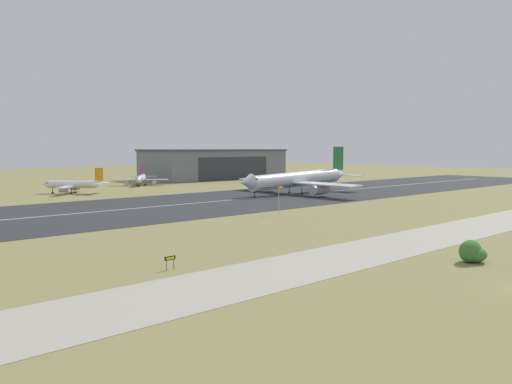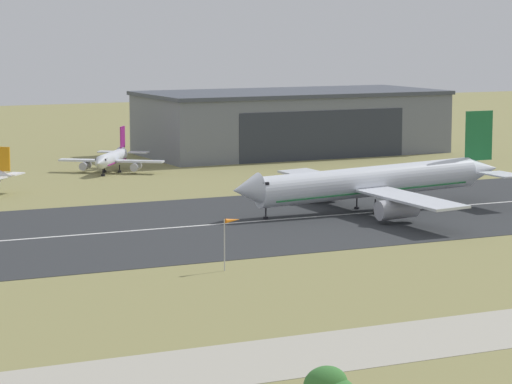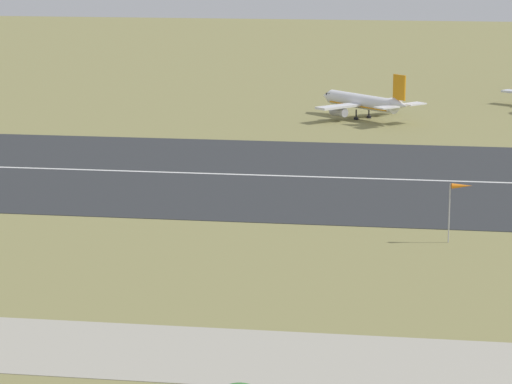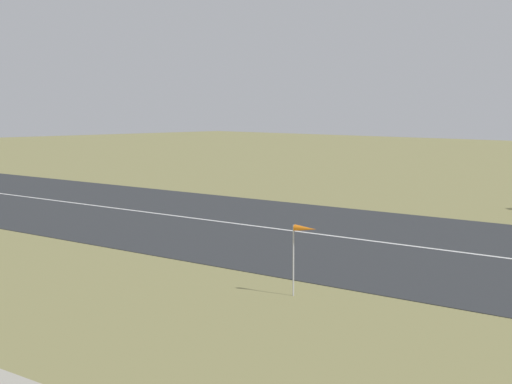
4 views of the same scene
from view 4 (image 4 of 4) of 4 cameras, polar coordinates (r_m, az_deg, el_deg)
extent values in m
plane|color=olive|center=(101.74, -13.51, -5.15)|extent=(677.84, 677.84, 0.00)
cube|color=#2B2D30|center=(133.08, 4.61, -2.56)|extent=(437.84, 55.01, 0.06)
cube|color=silver|center=(133.07, 4.61, -2.54)|extent=(394.05, 0.70, 0.01)
cylinder|color=#B7B7BC|center=(92.77, 2.15, -3.93)|extent=(0.14, 0.14, 6.65)
cone|color=orange|center=(91.66, 2.85, -2.10)|extent=(2.37, 1.04, 0.60)
camera|label=1|loc=(144.80, -51.68, 2.29)|focal=35.00mm
camera|label=2|loc=(143.31, -75.13, 6.52)|focal=85.00mm
camera|label=3|loc=(91.94, -90.89, 9.95)|focal=85.00mm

